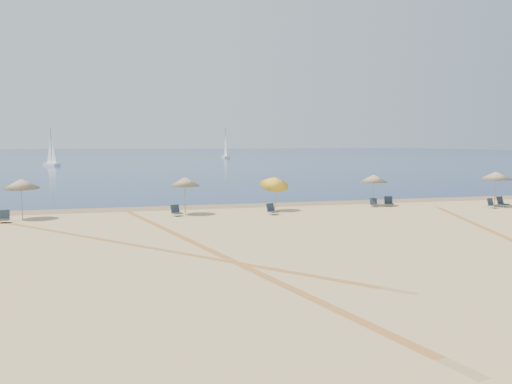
# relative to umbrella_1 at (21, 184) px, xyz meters

# --- Properties ---
(ground) EXTENTS (160.00, 160.00, 0.00)m
(ground) POSITION_rel_umbrella_1_xyz_m (13.73, -20.57, -2.06)
(ground) COLOR tan
(ground) RESTS_ON ground
(ocean) EXTENTS (500.00, 500.00, 0.00)m
(ocean) POSITION_rel_umbrella_1_xyz_m (13.73, 204.43, -2.05)
(ocean) COLOR #0C2151
(ocean) RESTS_ON ground
(wet_sand) EXTENTS (500.00, 500.00, 0.00)m
(wet_sand) POSITION_rel_umbrella_1_xyz_m (13.73, 3.43, -2.06)
(wet_sand) COLOR olive
(wet_sand) RESTS_ON ground
(umbrella_1) EXTENTS (2.01, 2.04, 2.41)m
(umbrella_1) POSITION_rel_umbrella_1_xyz_m (0.00, 0.00, 0.00)
(umbrella_1) COLOR gray
(umbrella_1) RESTS_ON ground
(umbrella_2) EXTENTS (1.85, 1.86, 2.38)m
(umbrella_2) POSITION_rel_umbrella_1_xyz_m (9.29, -0.38, -0.02)
(umbrella_2) COLOR gray
(umbrella_2) RESTS_ON ground
(umbrella_3) EXTENTS (1.86, 1.93, 2.56)m
(umbrella_3) POSITION_rel_umbrella_1_xyz_m (15.06, -0.21, -0.13)
(umbrella_3) COLOR gray
(umbrella_3) RESTS_ON ground
(umbrella_4) EXTENTS (1.94, 1.94, 2.26)m
(umbrella_4) POSITION_rel_umbrella_1_xyz_m (22.59, 0.83, -0.15)
(umbrella_4) COLOR gray
(umbrella_4) RESTS_ON ground
(umbrella_5) EXTENTS (2.19, 2.19, 2.48)m
(umbrella_5) POSITION_rel_umbrella_1_xyz_m (30.45, -1.83, 0.08)
(umbrella_5) COLOR gray
(umbrella_5) RESTS_ON ground
(chair_1) EXTENTS (0.63, 0.72, 0.68)m
(chair_1) POSITION_rel_umbrella_1_xyz_m (-0.78, -1.05, -1.76)
(chair_1) COLOR #1A232C
(chair_1) RESTS_ON ground
(chair_2) EXTENTS (0.75, 0.80, 0.67)m
(chair_2) POSITION_rel_umbrella_1_xyz_m (8.68, -0.83, -1.77)
(chair_2) COLOR #1A232C
(chair_2) RESTS_ON ground
(chair_3) EXTENTS (0.79, 0.84, 0.68)m
(chair_3) POSITION_rel_umbrella_1_xyz_m (14.43, -1.73, -1.76)
(chair_3) COLOR #1A232C
(chair_3) RESTS_ON ground
(chair_4) EXTENTS (0.61, 0.67, 0.59)m
(chair_4) POSITION_rel_umbrella_1_xyz_m (22.35, 0.26, -1.80)
(chair_4) COLOR #1A232C
(chair_4) RESTS_ON ground
(chair_5) EXTENTS (0.73, 0.79, 0.67)m
(chair_5) POSITION_rel_umbrella_1_xyz_m (23.54, 0.34, -1.77)
(chair_5) COLOR #1A232C
(chair_5) RESTS_ON ground
(chair_6) EXTENTS (0.69, 0.76, 0.65)m
(chair_6) POSITION_rel_umbrella_1_xyz_m (29.70, -2.48, -1.78)
(chair_6) COLOR #1A232C
(chair_6) RESTS_ON ground
(chair_7) EXTENTS (0.73, 0.81, 0.71)m
(chair_7) POSITION_rel_umbrella_1_xyz_m (30.83, -2.08, -1.75)
(chair_7) COLOR #1A232C
(chair_7) RESTS_ON ground
(sailboat_0) EXTENTS (1.78, 6.02, 8.88)m
(sailboat_0) POSITION_rel_umbrella_1_xyz_m (36.85, 119.08, 0.62)
(sailboat_0) COLOR white
(sailboat_0) RESTS_ON ocean
(sailboat_1) EXTENTS (3.60, 4.85, 7.31)m
(sailboat_1) POSITION_rel_umbrella_1_xyz_m (-6.43, 76.95, 0.15)
(sailboat_1) COLOR white
(sailboat_1) RESTS_ON ocean
(tire_tracks) EXTENTS (55.32, 44.88, 0.00)m
(tire_tracks) POSITION_rel_umbrella_1_xyz_m (11.65, -10.81, -2.06)
(tire_tracks) COLOR tan
(tire_tracks) RESTS_ON ground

